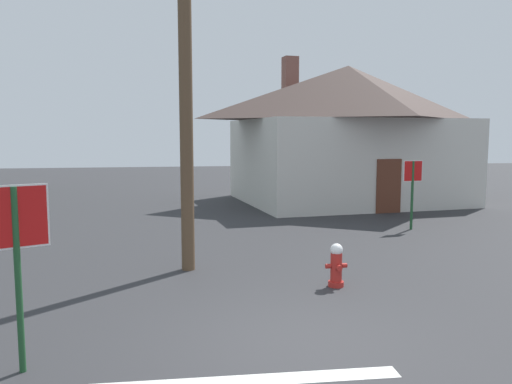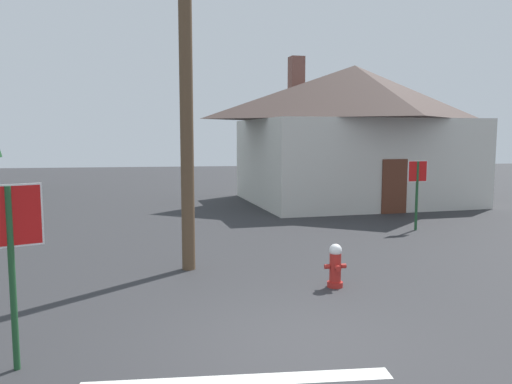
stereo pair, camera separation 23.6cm
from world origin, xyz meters
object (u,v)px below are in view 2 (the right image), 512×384
stop_sign_near (10,238)px  fire_hydrant (335,266)px  utility_pole (185,35)px  stop_sign_far (417,181)px  house (353,132)px

stop_sign_near → fire_hydrant: stop_sign_near is taller
stop_sign_near → fire_hydrant: bearing=29.1°
stop_sign_near → utility_pole: utility_pole is taller
stop_sign_near → stop_sign_far: size_ratio=1.09×
fire_hydrant → utility_pole: size_ratio=0.09×
utility_pole → house: 12.70m
fire_hydrant → utility_pole: utility_pole is taller
stop_sign_far → utility_pole: bearing=-152.8°
utility_pole → house: size_ratio=0.94×
utility_pole → fire_hydrant: bearing=-32.4°
stop_sign_near → utility_pole: bearing=63.8°
stop_sign_near → house: bearing=57.4°
utility_pole → stop_sign_far: (6.93, 3.55, -3.45)m
utility_pole → stop_sign_far: bearing=27.2°
fire_hydrant → utility_pole: (-2.74, 1.74, 4.53)m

